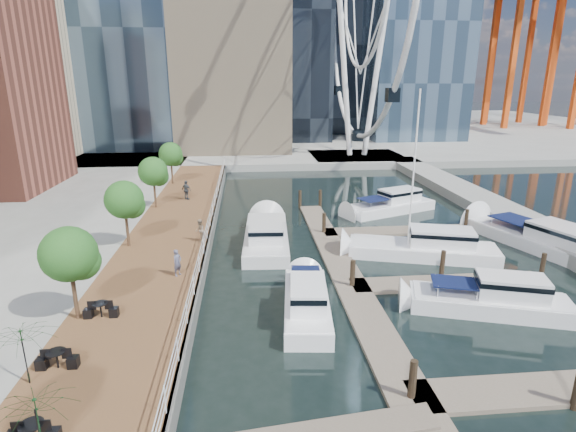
{
  "coord_description": "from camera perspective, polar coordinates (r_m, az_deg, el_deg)",
  "views": [
    {
      "loc": [
        -3.13,
        -16.15,
        11.91
      ],
      "look_at": [
        -0.35,
        13.47,
        3.0
      ],
      "focal_mm": 28.0,
      "sensor_mm": 36.0,
      "label": 1
    }
  ],
  "objects": [
    {
      "name": "yacht_foreground",
      "position": [
        27.05,
        24.03,
        -11.02
      ],
      "size": [
        9.33,
        4.98,
        2.15
      ],
      "primitive_type": null,
      "rotation": [
        0.0,
        0.0,
        1.27
      ],
      "color": "white",
      "rests_on": "ground"
    },
    {
      "name": "ground",
      "position": [
        20.31,
        4.81,
        -19.29
      ],
      "size": [
        520.0,
        520.0,
        0.0
      ],
      "primitive_type": "plane",
      "color": "black",
      "rests_on": "ground"
    },
    {
      "name": "breakwater",
      "position": [
        44.41,
        26.27,
        0.02
      ],
      "size": [
        4.0,
        60.0,
        1.0
      ],
      "primitive_type": "cube",
      "color": "gray",
      "rests_on": "ground"
    },
    {
      "name": "cafe_tables",
      "position": [
        19.08,
        -28.34,
        -19.11
      ],
      "size": [
        2.5,
        13.7,
        0.74
      ],
      "color": "black",
      "rests_on": "ground"
    },
    {
      "name": "pedestrian_near",
      "position": [
        27.07,
        -13.87,
        -5.76
      ],
      "size": [
        0.65,
        0.7,
        1.61
      ],
      "primitive_type": "imported",
      "rotation": [
        0.0,
        0.0,
        0.96
      ],
      "color": "#4D4E67",
      "rests_on": "boardwalk"
    },
    {
      "name": "moored_yachts",
      "position": [
        32.82,
        16.37,
        -5.32
      ],
      "size": [
        26.37,
        37.15,
        11.5
      ],
      "color": "white",
      "rests_on": "ground"
    },
    {
      "name": "street_trees",
      "position": [
        32.18,
        -20.09,
        1.94
      ],
      "size": [
        2.6,
        42.6,
        4.6
      ],
      "color": "#3F2B1C",
      "rests_on": "ground"
    },
    {
      "name": "port_cranes",
      "position": [
        132.59,
        28.49,
        18.28
      ],
      "size": [
        40.0,
        52.0,
        38.0
      ],
      "color": "#D84C14",
      "rests_on": "ground"
    },
    {
      "name": "floating_docks",
      "position": [
        30.6,
        16.43,
        -5.96
      ],
      "size": [
        16.0,
        34.0,
        2.6
      ],
      "color": "#6D6051",
      "rests_on": "ground"
    },
    {
      "name": "pedestrian_far",
      "position": [
        44.29,
        -12.77,
        3.23
      ],
      "size": [
        1.15,
        1.01,
        1.86
      ],
      "primitive_type": "imported",
      "rotation": [
        0.0,
        0.0,
        2.51
      ],
      "color": "#363D44",
      "rests_on": "boardwalk"
    },
    {
      "name": "boardwalk",
      "position": [
        33.69,
        -15.09,
        -3.72
      ],
      "size": [
        6.0,
        60.0,
        1.0
      ],
      "primitive_type": "cube",
      "color": "brown",
      "rests_on": "ground"
    },
    {
      "name": "pier",
      "position": [
        71.19,
        8.71,
        7.26
      ],
      "size": [
        14.0,
        12.0,
        1.0
      ],
      "primitive_type": "cube",
      "color": "gray",
      "rests_on": "ground"
    },
    {
      "name": "land_far",
      "position": [
        118.74,
        -3.89,
        11.12
      ],
      "size": [
        200.0,
        114.0,
        1.0
      ],
      "primitive_type": "cube",
      "color": "gray",
      "rests_on": "ground"
    },
    {
      "name": "seawall",
      "position": [
        33.3,
        -9.99,
        -3.63
      ],
      "size": [
        0.25,
        60.0,
        1.0
      ],
      "primitive_type": "cube",
      "color": "#595954",
      "rests_on": "ground"
    },
    {
      "name": "railing",
      "position": [
        32.97,
        -10.25,
        -1.96
      ],
      "size": [
        0.1,
        60.0,
        1.05
      ],
      "primitive_type": null,
      "color": "white",
      "rests_on": "boardwalk"
    },
    {
      "name": "pedestrian_mid",
      "position": [
        32.38,
        -11.14,
        -1.82
      ],
      "size": [
        0.63,
        0.8,
        1.63
      ],
      "primitive_type": "imported",
      "rotation": [
        0.0,
        0.0,
        -1.55
      ],
      "color": "gray",
      "rests_on": "boardwalk"
    }
  ]
}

